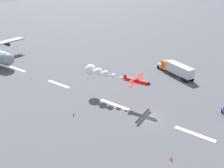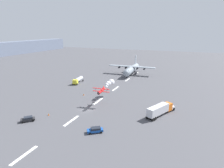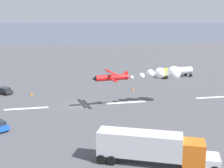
{
  "view_description": "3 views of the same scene",
  "coord_description": "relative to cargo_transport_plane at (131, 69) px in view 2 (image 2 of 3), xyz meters",
  "views": [
    {
      "loc": [
        -21.14,
        41.58,
        28.74
      ],
      "look_at": [
        11.6,
        -1.68,
        4.11
      ],
      "focal_mm": 40.4,
      "sensor_mm": 36.0,
      "label": 1
    },
    {
      "loc": [
        -57.22,
        -33.97,
        28.2
      ],
      "look_at": [
        24.29,
        0.0,
        3.5
      ],
      "focal_mm": 31.26,
      "sensor_mm": 36.0,
      "label": 2
    },
    {
      "loc": [
        -5.2,
        -54.8,
        16.06
      ],
      "look_at": [
        6.01,
        -3.21,
        4.63
      ],
      "focal_mm": 47.23,
      "sensor_mm": 36.0,
      "label": 3
    }
  ],
  "objects": [
    {
      "name": "runway_stripe_4",
      "position": [
        -71.03,
        -2.05,
        -3.43
      ],
      "size": [
        8.0,
        0.9,
        0.01
      ],
      "primitive_type": "cube",
      "color": "white",
      "rests_on": "ground"
    },
    {
      "name": "airport_staff_sedan",
      "position": [
        -76.64,
        10.5,
        -2.62
      ],
      "size": [
        4.32,
        4.26,
        1.52
      ],
      "color": "#262628",
      "rests_on": "ground"
    },
    {
      "name": "stunt_biplane_red",
      "position": [
        -46.67,
        -4.33,
        2.56
      ],
      "size": [
        17.72,
        6.62,
        2.73
      ],
      "color": "red"
    },
    {
      "name": "runway_stripe_7",
      "position": [
        -13.26,
        -2.05,
        -3.43
      ],
      "size": [
        8.0,
        0.9,
        0.01
      ],
      "primitive_type": "cube",
      "color": "white",
      "rests_on": "ground"
    },
    {
      "name": "runway_stripe_3",
      "position": [
        -90.29,
        -2.05,
        -3.43
      ],
      "size": [
        8.0,
        0.9,
        0.01
      ],
      "primitive_type": "cube",
      "color": "white",
      "rests_on": "ground"
    },
    {
      "name": "runway_stripe_6",
      "position": [
        -32.52,
        -2.05,
        -3.43
      ],
      "size": [
        8.0,
        0.9,
        0.01
      ],
      "primitive_type": "cube",
      "color": "white",
      "rests_on": "ground"
    },
    {
      "name": "runway_stripe_5",
      "position": [
        -51.77,
        -2.05,
        -3.43
      ],
      "size": [
        8.0,
        0.9,
        0.01
      ],
      "primitive_type": "cube",
      "color": "white",
      "rests_on": "ground"
    },
    {
      "name": "ground_plane",
      "position": [
        -61.4,
        -2.05,
        -3.43
      ],
      "size": [
        440.0,
        440.0,
        0.0
      ],
      "primitive_type": "plane",
      "color": "#4C4C51",
      "rests_on": "ground"
    },
    {
      "name": "traffic_cone_far",
      "position": [
        -47.68,
        7.21,
        -3.06
      ],
      "size": [
        0.44,
        0.44,
        0.75
      ],
      "primitive_type": "cone",
      "color": "orange",
      "rests_on": "ground"
    },
    {
      "name": "followme_car_yellow",
      "position": [
        -74.62,
        -12.53,
        -2.62
      ],
      "size": [
        4.09,
        4.7,
        1.52
      ],
      "color": "#194CA5",
      "rests_on": "ground"
    },
    {
      "name": "fuel_tanker_truck",
      "position": [
        -30.81,
        20.71,
        -1.68
      ],
      "size": [
        9.85,
        4.18,
        2.9
      ],
      "color": "yellow",
      "rests_on": "ground"
    },
    {
      "name": "traffic_cone_near",
      "position": [
        -70.55,
        7.41,
        -3.06
      ],
      "size": [
        0.44,
        0.44,
        0.75
      ],
      "primitive_type": "cone",
      "color": "orange",
      "rests_on": "ground"
    },
    {
      "name": "semi_truck_orange",
      "position": [
        -55.6,
        -27.57,
        -1.32
      ],
      "size": [
        13.41,
        8.22,
        3.7
      ],
      "color": "silver",
      "rests_on": "ground"
    },
    {
      "name": "runway_stripe_8",
      "position": [
        6.0,
        -2.05,
        -3.43
      ],
      "size": [
        8.0,
        0.9,
        0.01
      ],
      "primitive_type": "cube",
      "color": "white",
      "rests_on": "ground"
    },
    {
      "name": "cargo_transport_plane",
      "position": [
        0.0,
        0.0,
        0.0
      ],
      "size": [
        27.24,
        30.29,
        11.34
      ],
      "color": "gray",
      "rests_on": "ground"
    }
  ]
}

